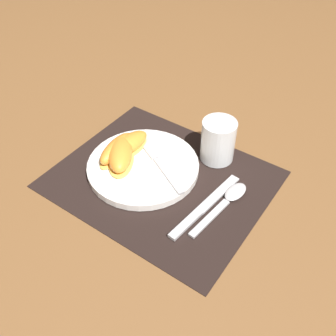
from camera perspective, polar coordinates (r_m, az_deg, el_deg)
name	(u,v)px	position (r m, az deg, el deg)	size (l,w,h in m)	color
ground_plane	(161,180)	(0.84, -0.95, -1.68)	(3.00, 3.00, 0.00)	brown
placemat	(161,179)	(0.84, -0.95, -1.59)	(0.44, 0.36, 0.00)	black
plate	(145,165)	(0.86, -3.42, 0.40)	(0.24, 0.24, 0.02)	white
juice_glass	(218,143)	(0.87, 7.25, 3.68)	(0.08, 0.08, 0.10)	silver
knife	(204,207)	(0.78, 5.24, -5.68)	(0.04, 0.21, 0.01)	#BCBCC1
spoon	(229,199)	(0.80, 8.81, -4.40)	(0.04, 0.18, 0.01)	#BCBCC1
fork	(159,160)	(0.85, -1.34, 1.17)	(0.17, 0.11, 0.00)	#BCBCC1
citrus_wedge_0	(126,146)	(0.87, -6.08, 3.18)	(0.07, 0.13, 0.04)	#F7C656
citrus_wedge_1	(117,149)	(0.86, -7.41, 2.71)	(0.05, 0.12, 0.04)	#F7C656
citrus_wedge_2	(120,155)	(0.85, -6.91, 1.92)	(0.11, 0.13, 0.04)	#F7C656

